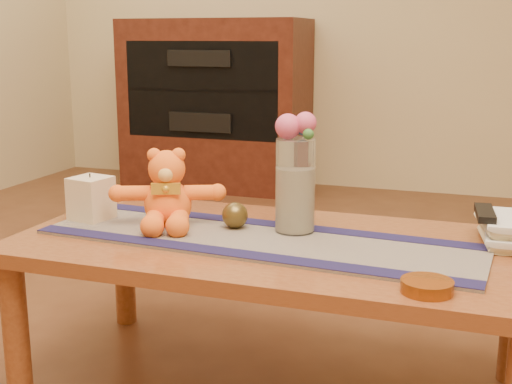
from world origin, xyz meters
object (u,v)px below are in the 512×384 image
(book_bottom, at_px, (483,239))
(amber_dish, at_px, (427,286))
(tv_remote, at_px, (485,213))
(pillar_candle, at_px, (91,198))
(glass_vase, at_px, (295,186))
(bronze_ball, at_px, (235,215))
(teddy_bear, at_px, (167,189))

(book_bottom, relative_size, amber_dish, 1.95)
(tv_remote, xyz_separation_m, amber_dish, (-0.11, -0.41, -0.07))
(pillar_candle, distance_m, glass_vase, 0.62)
(pillar_candle, height_order, bronze_ball, pillar_candle)
(book_bottom, bearing_deg, glass_vase, -179.26)
(teddy_bear, distance_m, book_bottom, 0.88)
(pillar_candle, height_order, amber_dish, pillar_candle)
(bronze_ball, height_order, tv_remote, tv_remote)
(pillar_candle, distance_m, book_bottom, 1.12)
(teddy_bear, distance_m, bronze_ball, 0.21)
(glass_vase, relative_size, amber_dish, 2.27)
(book_bottom, bearing_deg, amber_dish, -112.76)
(teddy_bear, distance_m, tv_remote, 0.88)
(bronze_ball, bearing_deg, book_bottom, 9.23)
(pillar_candle, relative_size, tv_remote, 0.79)
(tv_remote, bearing_deg, book_bottom, 90.00)
(tv_remote, bearing_deg, amber_dish, -110.22)
(tv_remote, bearing_deg, glass_vase, -177.39)
(bronze_ball, distance_m, amber_dish, 0.65)
(teddy_bear, xyz_separation_m, bronze_ball, (0.20, 0.03, -0.07))
(teddy_bear, relative_size, pillar_candle, 2.47)
(teddy_bear, xyz_separation_m, pillar_candle, (-0.24, -0.02, -0.04))
(teddy_bear, bearing_deg, bronze_ball, -14.73)
(glass_vase, xyz_separation_m, book_bottom, (0.50, 0.08, -0.13))
(pillar_candle, height_order, book_bottom, pillar_candle)
(pillar_candle, relative_size, glass_vase, 0.49)
(bronze_ball, xyz_separation_m, tv_remote, (0.67, 0.10, 0.04))
(book_bottom, distance_m, amber_dish, 0.43)
(teddy_bear, xyz_separation_m, glass_vase, (0.37, 0.05, 0.02))
(teddy_bear, distance_m, glass_vase, 0.37)
(amber_dish, bearing_deg, teddy_bear, 159.35)
(book_bottom, height_order, amber_dish, amber_dish)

